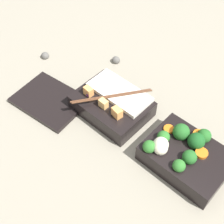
{
  "coord_description": "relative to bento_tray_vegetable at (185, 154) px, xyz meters",
  "views": [
    {
      "loc": [
        -0.28,
        0.43,
        0.69
      ],
      "look_at": [
        0.08,
        0.03,
        0.05
      ],
      "focal_mm": 50.0,
      "sensor_mm": 36.0,
      "label": 1
    }
  ],
  "objects": [
    {
      "name": "pebble_0",
      "position": [
        0.57,
        -0.02,
        -0.03
      ],
      "size": [
        0.03,
        0.03,
        0.03
      ],
      "primitive_type": "sphere",
      "color": "#595651",
      "rests_on": "ground_plane"
    },
    {
      "name": "pebble_1",
      "position": [
        0.38,
        -0.17,
        -0.03
      ],
      "size": [
        0.03,
        0.03,
        0.03
      ],
      "primitive_type": "sphere",
      "color": "#595651",
      "rests_on": "ground_plane"
    },
    {
      "name": "ground_plane",
      "position": [
        0.13,
        0.0,
        -0.03
      ],
      "size": [
        3.0,
        3.0,
        0.0
      ],
      "primitive_type": "plane",
      "color": "gray"
    },
    {
      "name": "bento_tray_vegetable",
      "position": [
        0.0,
        0.0,
        0.0
      ],
      "size": [
        0.2,
        0.15,
        0.08
      ],
      "color": "black",
      "rests_on": "ground_plane"
    },
    {
      "name": "bento_tray_rice",
      "position": [
        0.25,
        -0.0,
        -0.0
      ],
      "size": [
        0.2,
        0.19,
        0.08
      ],
      "color": "black",
      "rests_on": "ground_plane"
    },
    {
      "name": "bento_lid",
      "position": [
        0.4,
        0.1,
        -0.03
      ],
      "size": [
        0.22,
        0.17,
        0.01
      ],
      "primitive_type": "cube",
      "rotation": [
        0.0,
        0.0,
        0.12
      ],
      "color": "black",
      "rests_on": "ground_plane"
    }
  ]
}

